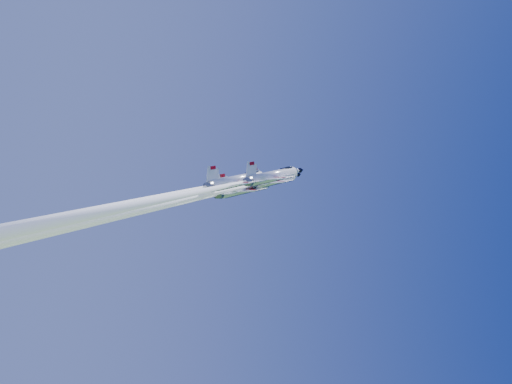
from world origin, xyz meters
name	(u,v)px	position (x,y,z in m)	size (l,w,h in m)	color
jet_lead	(186,199)	(-13.63, -2.60, 98.31)	(43.38, 24.34, 47.73)	white
jet_left	(148,210)	(-19.83, -2.55, 95.93)	(45.52, 25.51, 48.76)	white
jet_right	(181,196)	(-16.92, -11.43, 96.24)	(42.02, 23.56, 45.18)	white
jet_slot	(134,202)	(-23.74, -11.70, 94.46)	(42.27, 23.69, 45.17)	white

